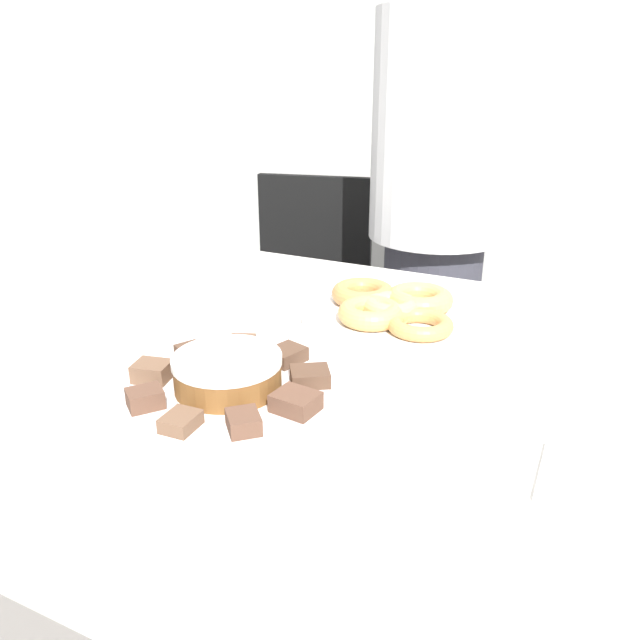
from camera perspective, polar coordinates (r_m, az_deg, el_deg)
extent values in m
cube|color=beige|center=(2.52, 17.08, 23.25)|extent=(8.00, 0.05, 2.60)
cube|color=silver|center=(1.05, -2.19, -4.33)|extent=(1.93, 1.10, 0.03)
cylinder|color=silver|center=(2.07, -18.09, -3.21)|extent=(0.06, 0.06, 0.72)
cylinder|color=#383842|center=(1.97, 9.71, -3.17)|extent=(0.29, 0.29, 0.76)
cylinder|color=silver|center=(1.80, 11.13, 16.78)|extent=(0.38, 0.38, 0.60)
cylinder|color=black|center=(2.26, -1.72, -10.03)|extent=(0.44, 0.44, 0.01)
cylinder|color=#262626|center=(2.16, -1.78, -5.37)|extent=(0.06, 0.06, 0.40)
cube|color=black|center=(2.07, -1.85, 0.03)|extent=(0.52, 0.52, 0.04)
cube|color=black|center=(2.18, -0.47, 7.60)|extent=(0.39, 0.11, 0.42)
cylinder|color=white|center=(0.95, -8.33, -6.41)|extent=(0.33, 0.33, 0.01)
cylinder|color=white|center=(1.21, 6.47, 0.19)|extent=(0.35, 0.35, 0.01)
cylinder|color=brown|center=(0.94, -8.42, -5.06)|extent=(0.16, 0.16, 0.04)
cylinder|color=white|center=(0.93, -8.51, -3.62)|extent=(0.16, 0.16, 0.01)
cube|color=brown|center=(0.99, -15.08, -4.55)|extent=(0.06, 0.06, 0.03)
cube|color=brown|center=(0.91, -15.70, -6.91)|extent=(0.06, 0.06, 0.03)
cube|color=brown|center=(0.85, -12.62, -9.06)|extent=(0.04, 0.05, 0.02)
cube|color=brown|center=(0.83, -7.00, -9.24)|extent=(0.06, 0.06, 0.02)
cube|color=brown|center=(0.87, -2.23, -7.51)|extent=(0.07, 0.06, 0.03)
cube|color=#513828|center=(0.94, -0.92, -5.17)|extent=(0.08, 0.07, 0.02)
cube|color=#513828|center=(1.01, -3.03, -3.22)|extent=(0.06, 0.07, 0.02)
cube|color=brown|center=(1.05, -7.16, -2.37)|extent=(0.06, 0.06, 0.03)
cube|color=#513828|center=(1.04, -11.71, -2.97)|extent=(0.06, 0.06, 0.02)
torus|color=#E5AD66|center=(1.20, 6.52, 1.21)|extent=(0.11, 0.11, 0.04)
torus|color=#D18E4C|center=(1.14, 9.14, -0.42)|extent=(0.12, 0.12, 0.03)
torus|color=tan|center=(1.25, 9.08, 1.90)|extent=(0.13, 0.13, 0.04)
torus|color=#C68447|center=(1.27, 3.96, 2.42)|extent=(0.13, 0.13, 0.04)
torus|color=tan|center=(1.17, 4.65, 0.63)|extent=(0.12, 0.12, 0.04)
cube|color=white|center=(0.82, 25.01, -13.68)|extent=(0.16, 0.13, 0.01)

